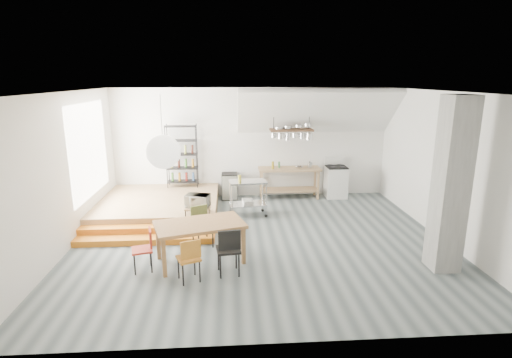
{
  "coord_description": "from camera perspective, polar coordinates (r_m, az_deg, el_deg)",
  "views": [
    {
      "loc": [
        -0.65,
        -8.13,
        3.48
      ],
      "look_at": [
        -0.04,
        0.8,
        1.19
      ],
      "focal_mm": 28.0,
      "sensor_mm": 36.0,
      "label": 1
    }
  ],
  "objects": [
    {
      "name": "floor",
      "position": [
        8.86,
        0.62,
        -8.78
      ],
      "size": [
        8.0,
        8.0,
        0.0
      ],
      "primitive_type": "plane",
      "color": "#4C5558",
      "rests_on": "ground"
    },
    {
      "name": "window_pane",
      "position": [
        10.32,
        -22.72,
        3.85
      ],
      "size": [
        0.02,
        2.5,
        2.2
      ],
      "primitive_type": "cube",
      "color": "white",
      "rests_on": "wall_left"
    },
    {
      "name": "chair_black",
      "position": [
        7.21,
        -3.91,
        -9.73
      ],
      "size": [
        0.47,
        0.47,
        0.91
      ],
      "rotation": [
        0.0,
        0.0,
        3.27
      ],
      "color": "black",
      "rests_on": "ground"
    },
    {
      "name": "bowl",
      "position": [
        11.69,
        6.21,
        1.68
      ],
      "size": [
        0.28,
        0.28,
        0.05
      ],
      "primitive_type": "imported",
      "rotation": [
        0.0,
        0.0,
        -0.34
      ],
      "color": "silver",
      "rests_on": "kitchen_counter"
    },
    {
      "name": "wire_shelving",
      "position": [
        11.61,
        -10.53,
        3.4
      ],
      "size": [
        0.88,
        0.38,
        1.8
      ],
      "color": "black",
      "rests_on": "platform"
    },
    {
      "name": "mini_fridge",
      "position": [
        11.74,
        -3.8,
        -1.01
      ],
      "size": [
        0.45,
        0.45,
        0.76
      ],
      "primitive_type": "cube",
      "color": "black",
      "rests_on": "ground"
    },
    {
      "name": "pot_rack",
      "position": [
        11.3,
        5.22,
        6.62
      ],
      "size": [
        1.2,
        0.5,
        1.43
      ],
      "color": "#412D1A",
      "rests_on": "ceiling"
    },
    {
      "name": "stove",
      "position": [
        12.09,
        11.32,
        -0.32
      ],
      "size": [
        0.6,
        0.6,
        1.18
      ],
      "color": "white",
      "rests_on": "ground"
    },
    {
      "name": "chair_mustard",
      "position": [
        7.09,
        -9.49,
        -10.85
      ],
      "size": [
        0.48,
        0.48,
        0.81
      ],
      "rotation": [
        0.0,
        0.0,
        3.52
      ],
      "color": "#B86F1F",
      "rests_on": "ground"
    },
    {
      "name": "slope_ceiling",
      "position": [
        11.34,
        8.71,
        9.46
      ],
      "size": [
        4.4,
        1.44,
        1.32
      ],
      "primitive_type": "cube",
      "rotation": [
        -0.73,
        0.0,
        0.0
      ],
      "color": "white",
      "rests_on": "wall_back"
    },
    {
      "name": "step_upper",
      "position": [
        9.35,
        -15.17,
        -7.18
      ],
      "size": [
        3.0,
        0.35,
        0.27
      ],
      "primitive_type": "cube",
      "color": "orange",
      "rests_on": "ground"
    },
    {
      "name": "wall_left",
      "position": [
        8.99,
        -25.68,
        0.83
      ],
      "size": [
        0.04,
        7.0,
        3.2
      ],
      "primitive_type": "cube",
      "color": "silver",
      "rests_on": "ground"
    },
    {
      "name": "microwave_shelf",
      "position": [
        9.38,
        -8.31,
        -4.05
      ],
      "size": [
        0.6,
        0.4,
        0.16
      ],
      "color": "#9B7B4D",
      "rests_on": "platform"
    },
    {
      "name": "wall_right",
      "position": [
        9.55,
        25.34,
        1.59
      ],
      "size": [
        0.04,
        7.0,
        3.2
      ],
      "primitive_type": "cube",
      "color": "silver",
      "rests_on": "ground"
    },
    {
      "name": "dining_table",
      "position": [
        7.74,
        -8.05,
        -6.85
      ],
      "size": [
        1.85,
        1.37,
        0.79
      ],
      "rotation": [
        0.0,
        0.0,
        0.29
      ],
      "color": "olive",
      "rests_on": "ground"
    },
    {
      "name": "concrete_column",
      "position": [
        7.94,
        26.07,
        -0.85
      ],
      "size": [
        0.5,
        0.5,
        3.2
      ],
      "primitive_type": "cube",
      "color": "gray",
      "rests_on": "ground"
    },
    {
      "name": "wall_back",
      "position": [
        11.8,
        -0.7,
        5.15
      ],
      "size": [
        8.0,
        0.04,
        3.2
      ],
      "primitive_type": "cube",
      "color": "silver",
      "rests_on": "ground"
    },
    {
      "name": "ceiling",
      "position": [
        8.16,
        0.68,
        12.37
      ],
      "size": [
        8.0,
        7.0,
        0.02
      ],
      "primitive_type": "cube",
      "color": "white",
      "rests_on": "wall_back"
    },
    {
      "name": "rolling_cart",
      "position": [
        10.22,
        -1.18,
        -2.04
      ],
      "size": [
        0.99,
        0.63,
        0.93
      ],
      "rotation": [
        0.0,
        0.0,
        0.11
      ],
      "color": "silver",
      "rests_on": "ground"
    },
    {
      "name": "kitchen_counter",
      "position": [
        11.76,
        4.77,
        0.23
      ],
      "size": [
        1.8,
        0.6,
        0.91
      ],
      "color": "#9B7B4D",
      "rests_on": "ground"
    },
    {
      "name": "microwave",
      "position": [
        9.33,
        -8.35,
        -3.09
      ],
      "size": [
        0.6,
        0.48,
        0.29
      ],
      "primitive_type": "imported",
      "rotation": [
        0.0,
        0.0,
        -0.25
      ],
      "color": "beige",
      "rests_on": "microwave_shelf"
    },
    {
      "name": "chair_olive",
      "position": [
        8.52,
        -7.84,
        -6.18
      ],
      "size": [
        0.53,
        0.53,
        0.86
      ],
      "rotation": [
        0.0,
        0.0,
        0.46
      ],
      "color": "#5B632F",
      "rests_on": "ground"
    },
    {
      "name": "platform",
      "position": [
        10.8,
        -13.6,
        -3.76
      ],
      "size": [
        3.0,
        3.0,
        0.4
      ],
      "primitive_type": "cube",
      "color": "#9B7B4D",
      "rests_on": "ground"
    },
    {
      "name": "step_lower",
      "position": [
        9.05,
        -15.56,
        -8.37
      ],
      "size": [
        3.0,
        0.35,
        0.13
      ],
      "primitive_type": "cube",
      "color": "orange",
      "rests_on": "ground"
    },
    {
      "name": "paper_lantern",
      "position": [
        7.24,
        -13.11,
        3.78
      ],
      "size": [
        0.6,
        0.6,
        0.6
      ],
      "primitive_type": "sphere",
      "color": "white",
      "rests_on": "ceiling"
    },
    {
      "name": "chair_red",
      "position": [
        7.69,
        -15.52,
        -9.2
      ],
      "size": [
        0.44,
        0.44,
        0.8
      ],
      "rotation": [
        0.0,
        0.0,
        -1.33
      ],
      "color": "#B42A19",
      "rests_on": "ground"
    }
  ]
}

